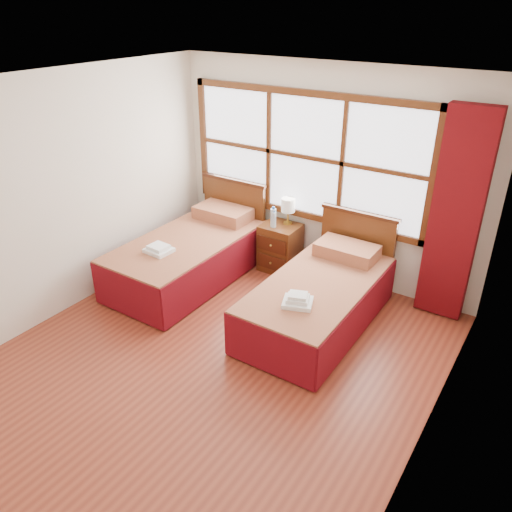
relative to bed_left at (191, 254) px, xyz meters
The scene contains 15 objects.
floor 1.77m from the bed_left, 43.45° to the right, with size 4.50×4.50×0.00m, color brown.
ceiling 2.87m from the bed_left, 43.45° to the right, with size 4.50×4.50×0.00m, color white.
wall_back 1.91m from the bed_left, 39.84° to the left, with size 4.00×4.00×0.00m, color silver.
wall_left 1.71m from the bed_left, 121.64° to the right, with size 4.50×4.50×0.00m, color silver.
wall_right 3.61m from the bed_left, 20.13° to the right, with size 4.50×4.50×0.00m, color silver.
window 1.86m from the bed_left, 45.07° to the left, with size 3.16×0.06×1.56m.
curtain 3.12m from the bed_left, 17.70° to the left, with size 0.50×0.16×2.30m, color #650A0E.
bed_left is the anchor object (origin of this frame).
bed_right 1.81m from the bed_left, ahead, with size 1.02×2.04×0.99m.
nightstand 1.15m from the bed_left, 43.87° to the left, with size 0.47×0.46×0.63m.
towels_left 0.58m from the bed_left, 94.07° to the right, with size 0.31×0.27×0.09m.
towels_right 1.94m from the bed_left, 16.87° to the right, with size 0.35×0.33×0.12m.
lamp 1.37m from the bed_left, 45.83° to the left, with size 0.18×0.18×0.34m.
bottle_near 1.13m from the bed_left, 42.09° to the left, with size 0.06×0.06×0.23m.
bottle_far 1.14m from the bed_left, 43.27° to the left, with size 0.07×0.07×0.27m.
Camera 1 is at (2.50, -3.02, 3.20)m, focal length 35.00 mm.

